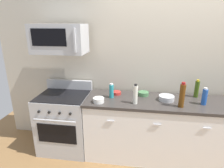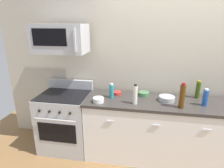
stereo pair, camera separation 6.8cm
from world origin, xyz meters
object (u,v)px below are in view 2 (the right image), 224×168
bottle_vinegar_white (135,95)px  bowl_green_glaze (144,94)px  range_oven (66,121)px  bottle_olive_oil (198,90)px  bottle_soda_blue (205,98)px  bowl_red_small (117,93)px  bowl_white_ceramic (98,100)px  bowl_steel_prep (167,98)px  microwave (60,39)px  bottle_dish_soap (112,91)px  bottle_wine_amber (182,96)px

bottle_vinegar_white → bowl_green_glaze: 0.35m
range_oven → bottle_olive_oil: bearing=6.2°
bottle_soda_blue → bowl_green_glaze: (-0.79, 0.21, -0.08)m
bottle_olive_oil → bowl_red_small: (-1.17, -0.06, -0.10)m
range_oven → bowl_white_ceramic: bearing=-17.4°
bottle_vinegar_white → bowl_steel_prep: (0.43, 0.18, -0.10)m
microwave → bowl_steel_prep: 1.72m
range_oven → bowl_green_glaze: (1.21, 0.16, 0.48)m
microwave → bottle_soda_blue: microwave is taller
bottle_vinegar_white → bowl_green_glaze: size_ratio=1.76×
bottle_soda_blue → bowl_red_small: (-1.20, 0.20, -0.09)m
bowl_steel_prep → bottle_vinegar_white: bearing=-157.9°
bottle_soda_blue → bowl_red_small: bearing=170.4°
microwave → bowl_white_ceramic: (0.59, -0.23, -0.80)m
microwave → bottle_olive_oil: microwave is taller
bottle_soda_blue → bottle_dish_soap: bearing=177.2°
bowl_green_glaze → microwave: bearing=-174.4°
bowl_green_glaze → bottle_vinegar_white: bearing=-110.0°
bottle_vinegar_white → bowl_red_small: 0.44m
microwave → bottle_dish_soap: (0.74, -0.03, -0.73)m
bottle_olive_oil → bottle_soda_blue: 0.27m
bottle_wine_amber → bowl_red_small: (-0.88, 0.33, -0.14)m
bottle_dish_soap → bottle_soda_blue: size_ratio=0.91×
bowl_white_ceramic → bowl_red_small: 0.40m
bottle_wine_amber → bottle_dish_soap: bearing=168.9°
bottle_wine_amber → bowl_red_small: size_ratio=2.45×
bottle_soda_blue → range_oven: bearing=178.5°
bottle_olive_oil → bowl_steel_prep: 0.49m
microwave → bowl_red_small: 1.14m
bottle_wine_amber → bottle_olive_oil: (0.29, 0.39, -0.03)m
range_oven → microwave: size_ratio=1.44×
bottle_vinegar_white → bottle_olive_oil: bottle_vinegar_white is taller
bowl_red_small → bottle_vinegar_white: bearing=-46.5°
bottle_vinegar_white → bowl_green_glaze: bottle_vinegar_white is taller
bottle_wine_amber → bowl_steel_prep: bearing=129.0°
bottle_dish_soap → bowl_red_small: (0.06, 0.14, -0.08)m
microwave → bottle_dish_soap: bearing=-2.6°
bowl_red_small → bowl_green_glaze: size_ratio=0.87×
bowl_green_glaze → bottle_soda_blue: bearing=-15.0°
range_oven → bowl_steel_prep: size_ratio=4.97×
bowl_red_small → bowl_steel_prep: bearing=-10.2°
bowl_steel_prep → bowl_white_ceramic: (-0.93, -0.21, -0.00)m
bottle_dish_soap → bottle_olive_oil: bearing=9.4°
microwave → bottle_olive_oil: (1.97, 0.17, -0.70)m
bottle_vinegar_white → bottle_soda_blue: bottle_vinegar_white is taller
bottle_olive_oil → bowl_red_small: size_ratio=1.93×
bowl_white_ceramic → bottle_wine_amber: bearing=0.6°
range_oven → microwave: microwave is taller
bottle_olive_oil → bowl_white_ceramic: size_ratio=1.75×
range_oven → bottle_olive_oil: (1.97, 0.21, 0.58)m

